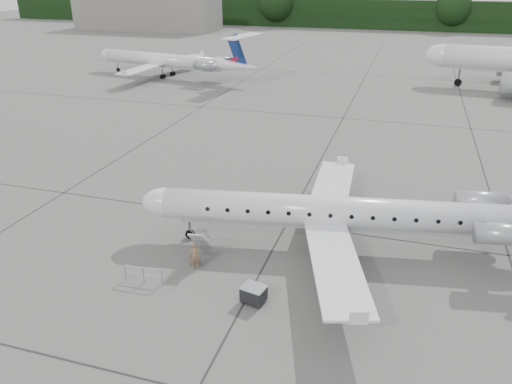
% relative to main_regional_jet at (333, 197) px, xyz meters
% --- Properties ---
extents(ground, '(320.00, 320.00, 0.00)m').
position_rel_main_regional_jet_xyz_m(ground, '(0.19, -3.07, -3.42)').
color(ground, '#5E5E5C').
rests_on(ground, ground).
extents(treeline, '(260.00, 4.00, 8.00)m').
position_rel_main_regional_jet_xyz_m(treeline, '(0.19, 126.93, 0.58)').
color(treeline, black).
rests_on(treeline, ground).
extents(terminal_building, '(40.00, 14.00, 10.00)m').
position_rel_main_regional_jet_xyz_m(terminal_building, '(-69.81, 106.93, 1.58)').
color(terminal_building, slate).
rests_on(terminal_building, ground).
extents(main_regional_jet, '(29.65, 23.59, 6.85)m').
position_rel_main_regional_jet_xyz_m(main_regional_jet, '(0.00, 0.00, 0.00)').
color(main_regional_jet, silver).
rests_on(main_regional_jet, ground).
extents(airstair, '(1.23, 2.38, 2.15)m').
position_rel_main_regional_jet_xyz_m(airstair, '(-7.33, -3.47, -2.35)').
color(airstair, silver).
rests_on(airstair, ground).
extents(passenger, '(0.72, 0.59, 1.69)m').
position_rel_main_regional_jet_xyz_m(passenger, '(-7.10, -4.73, -2.58)').
color(passenger, '#7E6145').
rests_on(passenger, ground).
extents(safety_railing, '(2.20, 0.19, 1.00)m').
position_rel_main_regional_jet_xyz_m(safety_railing, '(-9.24, -6.99, -2.92)').
color(safety_railing, gray).
rests_on(safety_railing, ground).
extents(baggage_cart, '(1.35, 1.18, 1.02)m').
position_rel_main_regional_jet_xyz_m(baggage_cart, '(-2.90, -6.85, -2.92)').
color(baggage_cart, black).
rests_on(baggage_cart, ground).
extents(bg_regional_left, '(31.02, 24.75, 7.31)m').
position_rel_main_regional_jet_xyz_m(bg_regional_left, '(-34.79, 46.07, 0.23)').
color(bg_regional_left, silver).
rests_on(bg_regional_left, ground).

